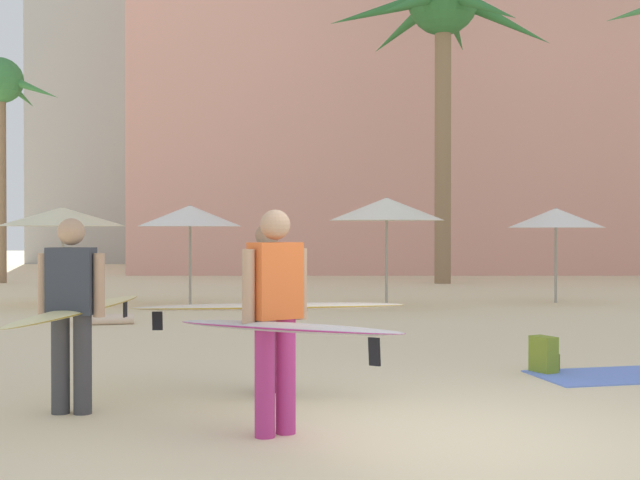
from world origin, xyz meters
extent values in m
plane|color=beige|center=(0.00, 0.00, 0.00)|extent=(120.00, 120.00, 0.00)
cube|color=#DB9989|center=(3.69, 28.55, 7.84)|extent=(23.32, 10.54, 15.68)
cone|color=#387A3D|center=(-9.75, 19.00, 6.00)|extent=(1.68, 0.54, 0.88)
cone|color=#387A3D|center=(-10.64, 20.27, 6.03)|extent=(0.63, 1.69, 0.83)
cylinder|color=#896B4C|center=(2.85, 18.93, 4.37)|extent=(0.50, 0.50, 8.73)
sphere|color=#2D6B33|center=(2.85, 18.93, 8.73)|extent=(2.17, 2.17, 2.17)
cone|color=#2D6B33|center=(4.82, 19.16, 8.10)|extent=(3.11, 0.83, 1.70)
cone|color=#2D6B33|center=(3.54, 20.87, 8.32)|extent=(1.51, 3.15, 1.28)
cone|color=#2D6B33|center=(1.75, 20.65, 8.24)|extent=(2.09, 2.91, 1.43)
cone|color=#2D6B33|center=(0.84, 18.54, 8.27)|extent=(3.19, 1.07, 1.38)
cone|color=#2D6B33|center=(1.63, 17.33, 8.16)|extent=(2.26, 2.77, 1.59)
cone|color=#2D6B33|center=(3.74, 17.18, 8.05)|extent=(1.81, 2.94, 1.79)
cone|color=#428447|center=(9.28, 19.75, 8.61)|extent=(2.34, 0.67, 1.01)
cylinder|color=gray|center=(0.49, 11.20, 1.17)|extent=(0.06, 0.06, 2.33)
cone|color=white|center=(0.49, 11.20, 2.09)|extent=(2.46, 2.46, 0.49)
cylinder|color=gray|center=(-3.79, 11.73, 1.09)|extent=(0.06, 0.06, 2.18)
cone|color=white|center=(-3.79, 11.73, 1.95)|extent=(2.27, 2.27, 0.46)
cylinder|color=gray|center=(4.37, 12.12, 1.07)|extent=(0.06, 0.06, 2.13)
cone|color=white|center=(4.37, 12.12, 1.91)|extent=(2.13, 2.13, 0.44)
cylinder|color=gray|center=(-6.53, 11.50, 1.07)|extent=(0.06, 0.06, 2.13)
cone|color=beige|center=(-6.53, 11.50, 1.93)|extent=(2.71, 2.71, 0.41)
cube|color=#6684E0|center=(2.29, 2.83, 0.01)|extent=(1.80, 1.35, 0.01)
cube|color=olive|center=(1.62, 3.04, 0.21)|extent=(0.30, 0.35, 0.42)
cube|color=#5C6D20|center=(1.72, 3.10, 0.13)|extent=(0.15, 0.21, 0.18)
cylinder|color=beige|center=(-4.65, 8.04, 0.08)|extent=(0.89, 0.37, 0.16)
cylinder|color=beige|center=(-4.60, 7.85, 0.08)|extent=(0.89, 0.37, 0.16)
cube|color=beige|center=(-5.05, 7.84, 0.38)|extent=(0.31, 0.44, 0.52)
sphere|color=beige|center=(-5.05, 7.84, 0.78)|extent=(0.29, 0.29, 0.24)
cylinder|color=#3D3D42|center=(-3.04, 0.97, 0.44)|extent=(0.17, 0.17, 0.88)
cylinder|color=#3D3D42|center=(-3.24, 0.98, 0.44)|extent=(0.17, 0.17, 0.88)
cube|color=#333842|center=(-3.14, 0.98, 1.18)|extent=(0.41, 0.24, 0.59)
sphere|color=tan|center=(-3.14, 0.98, 1.62)|extent=(0.25, 0.25, 0.24)
cylinder|color=tan|center=(-2.89, 0.96, 1.14)|extent=(0.11, 0.11, 0.57)
cylinder|color=tan|center=(-3.39, 0.99, 1.14)|extent=(0.11, 0.11, 0.57)
ellipsoid|color=beige|center=(-3.14, 1.28, 0.90)|extent=(0.60, 3.12, 0.06)
ellipsoid|color=#A27C19|center=(-3.14, 1.28, 0.90)|extent=(0.63, 3.14, 0.04)
cube|color=black|center=(-3.03, 2.52, 0.79)|extent=(0.02, 0.10, 0.18)
cylinder|color=#3D3D42|center=(-1.45, 1.93, 0.44)|extent=(0.17, 0.17, 0.88)
cylinder|color=#3D3D42|center=(-1.46, 1.73, 0.44)|extent=(0.17, 0.17, 0.88)
cube|color=#4CB2DB|center=(-1.45, 1.83, 1.16)|extent=(0.25, 0.42, 0.56)
sphere|color=#936B51|center=(-1.45, 1.83, 1.58)|extent=(0.26, 0.26, 0.24)
cylinder|color=#936B51|center=(-1.43, 2.08, 1.12)|extent=(0.11, 0.11, 0.53)
cylinder|color=#936B51|center=(-1.48, 1.58, 1.12)|extent=(0.11, 0.11, 0.53)
ellipsoid|color=beige|center=(-1.45, 1.53, 0.90)|extent=(2.66, 0.53, 0.12)
ellipsoid|color=#AC8523|center=(-1.45, 1.53, 0.90)|extent=(2.67, 0.56, 0.09)
cube|color=black|center=(-2.50, 1.62, 0.75)|extent=(0.10, 0.02, 0.18)
cylinder|color=#B7337F|center=(-1.37, 0.15, 0.46)|extent=(0.22, 0.22, 0.93)
cylinder|color=#B7337F|center=(-1.21, 0.27, 0.46)|extent=(0.22, 0.22, 0.93)
cube|color=orange|center=(-1.29, 0.21, 1.23)|extent=(0.45, 0.42, 0.61)
sphere|color=tan|center=(-1.29, 0.21, 1.67)|extent=(0.34, 0.34, 0.24)
cylinder|color=tan|center=(-1.49, 0.06, 1.19)|extent=(0.14, 0.14, 0.57)
cylinder|color=tan|center=(-1.09, 0.36, 1.19)|extent=(0.14, 0.14, 0.57)
ellipsoid|color=#B2B2B7|center=(-1.29, -0.09, 0.90)|extent=(1.99, 2.56, 0.25)
ellipsoid|color=#A22470|center=(-1.29, -0.09, 0.90)|extent=(2.01, 2.58, 0.22)
cube|color=black|center=(-0.58, -1.05, 0.85)|extent=(0.08, 0.10, 0.19)
camera|label=1|loc=(-0.93, -6.26, 1.62)|focal=45.96mm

